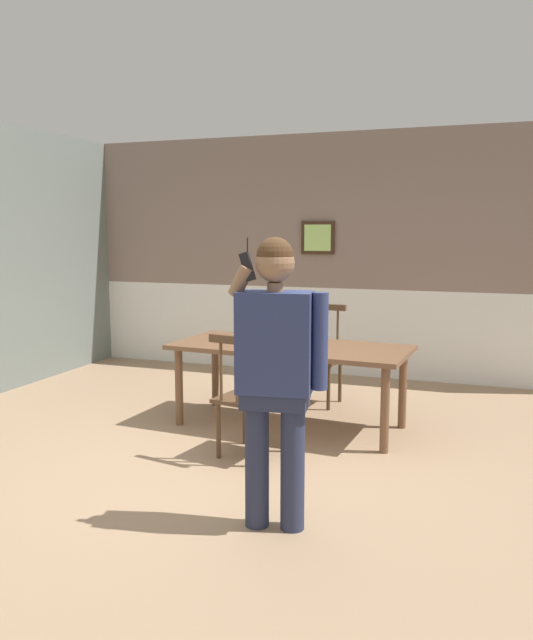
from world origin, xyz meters
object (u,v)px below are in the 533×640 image
(person_figure, at_px, (276,364))
(dining_table, at_px, (290,354))
(chair_near_window, at_px, (320,357))
(chair_by_doorway, at_px, (250,396))

(person_figure, bearing_deg, dining_table, -83.26)
(dining_table, height_order, chair_near_window, chair_near_window)
(chair_by_doorway, distance_m, person_figure, 1.29)
(dining_table, distance_m, chair_by_doorway, 0.85)
(chair_near_window, height_order, chair_by_doorway, chair_near_window)
(dining_table, xyz_separation_m, person_figure, (0.51, -1.88, 0.32))
(chair_near_window, bearing_deg, chair_by_doorway, 92.33)
(chair_near_window, bearing_deg, dining_table, 92.43)
(chair_near_window, bearing_deg, person_figure, 105.70)
(chair_by_doorway, bearing_deg, person_figure, -51.18)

